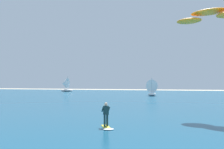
% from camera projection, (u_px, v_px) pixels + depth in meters
% --- Properties ---
extents(ocean, '(160.00, 90.00, 0.10)m').
position_uv_depth(ocean, '(153.00, 97.00, 51.82)').
color(ocean, navy).
rests_on(ocean, ground).
extents(kitesurfer, '(1.37, 2.00, 1.67)m').
position_uv_depth(kitesurfer, '(106.00, 119.00, 16.51)').
color(kitesurfer, yellow).
rests_on(kitesurfer, ocean).
extents(kite, '(6.23, 4.11, 0.90)m').
position_uv_depth(kite, '(209.00, 16.00, 22.09)').
color(kite, orange).
extents(sailboat_anchored_offshore, '(3.28, 3.70, 4.15)m').
position_uv_depth(sailboat_anchored_offshore, '(153.00, 87.00, 56.53)').
color(sailboat_anchored_offshore, white).
rests_on(sailboat_anchored_offshore, ocean).
extents(sailboat_outermost, '(4.39, 3.71, 5.16)m').
position_uv_depth(sailboat_outermost, '(65.00, 85.00, 82.74)').
color(sailboat_outermost, silver).
rests_on(sailboat_outermost, ocean).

